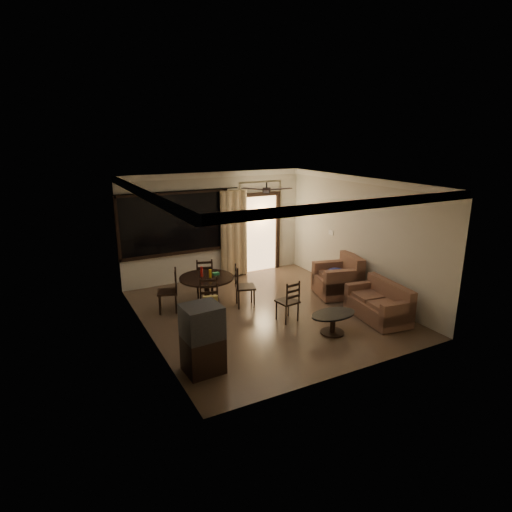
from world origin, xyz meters
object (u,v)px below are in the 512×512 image
side_chair (288,309)px  armchair (340,279)px  dining_chair_east (245,294)px  tv_cabinet (203,339)px  dining_chair_south (210,311)px  dining_chair_west (168,299)px  dining_table (207,284)px  sofa (380,305)px  coffee_table (333,320)px  dining_chair_north (205,285)px

side_chair → armchair: bearing=-167.0°
dining_chair_east → tv_cabinet: bearing=157.3°
dining_chair_south → dining_chair_west: bearing=134.3°
dining_table → side_chair: bearing=-48.1°
sofa → dining_table: bearing=151.5°
tv_cabinet → coffee_table: 2.72m
tv_cabinet → side_chair: size_ratio=1.29×
coffee_table → dining_chair_north: bearing=115.7°
dining_chair_east → coffee_table: bearing=-138.6°
side_chair → dining_chair_north: bearing=-71.6°
dining_table → dining_chair_north: size_ratio=1.24×
dining_chair_east → dining_chair_south: 1.20m
dining_chair_east → coffee_table: (0.89, -2.02, -0.01)m
dining_chair_north → coffee_table: bearing=133.2°
dining_table → dining_chair_east: 0.89m
tv_cabinet → armchair: tv_cabinet is taller
dining_chair_north → sofa: size_ratio=0.64×
dining_chair_south → tv_cabinet: tv_cabinet is taller
armchair → side_chair: 1.99m
dining_chair_west → dining_chair_north: bearing=133.2°
tv_cabinet → side_chair: bearing=21.7°
dining_chair_south → dining_chair_north: (0.49, 1.57, -0.02)m
dining_chair_east → side_chair: bearing=-141.3°
dining_chair_west → side_chair: size_ratio=1.07×
tv_cabinet → side_chair: 2.49m
side_chair → dining_chair_west: bearing=-45.4°
dining_chair_west → sofa: bearing=75.1°
dining_chair_west → side_chair: (2.03, -1.62, -0.02)m
dining_chair_north → tv_cabinet: (-1.25, -3.14, 0.29)m
dining_table → dining_chair_south: (-0.26, -0.82, -0.28)m
dining_chair_north → tv_cabinet: 3.40m
dining_chair_east → tv_cabinet: 2.82m
tv_cabinet → dining_table: bearing=64.2°
dining_chair_east → coffee_table: 2.21m
dining_chair_east → armchair: bearing=-83.4°
dining_chair_north → armchair: 3.21m
dining_chair_west → side_chair: 2.59m
dining_chair_east → side_chair: 1.20m
dining_chair_west → sofa: size_ratio=0.64×
dining_chair_north → armchair: (2.86, -1.45, 0.11)m
dining_table → armchair: 3.18m
armchair → side_chair: armchair is taller
dining_table → sofa: size_ratio=0.79×
tv_cabinet → dining_chair_west: bearing=82.5°
tv_cabinet → coffee_table: (2.70, 0.12, -0.30)m
dining_chair_east → armchair: (2.30, -0.44, 0.11)m
dining_chair_east → dining_table: bearing=89.9°
sofa → dining_chair_west: bearing=154.9°
dining_chair_north → dining_chair_south: bearing=90.0°
dining_table → sofa: dining_table is taller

